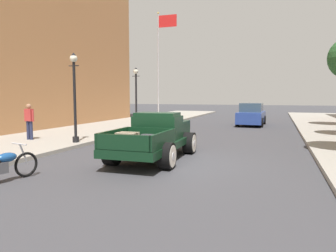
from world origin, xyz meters
The scene contains 8 objects.
ground_plane centered at (0.00, 0.00, 0.00)m, with size 140.00×140.00×0.00m, color #3D3D42.
sidewalk_left centered at (-7.25, 0.00, 0.07)m, with size 5.50×64.00×0.15m, color #9E998E.
hotrod_truck_dark_green centered at (-0.70, 0.54, 0.75)m, with size 2.27×4.97×1.58m.
car_background_blue centered at (1.45, 14.26, 0.77)m, with size 1.96×4.35×1.65m.
pedestrian_sidewalk_left centered at (-7.51, 1.88, 1.09)m, with size 0.53×0.22×1.65m.
street_lamp_near centered at (-5.01, 1.88, 2.39)m, with size 0.50×0.32×3.85m.
street_lamp_far centered at (-5.45, 9.06, 2.39)m, with size 0.50×0.32×3.85m.
flagpole centered at (-6.41, 16.19, 5.77)m, with size 1.74×0.16×9.16m.
Camera 1 is at (3.26, -9.60, 2.15)m, focal length 33.60 mm.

